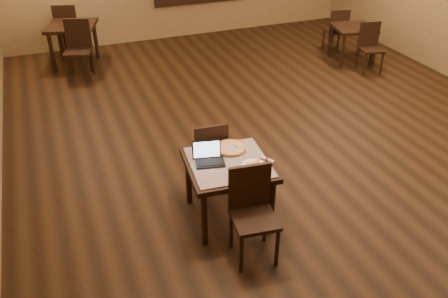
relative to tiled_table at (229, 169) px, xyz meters
name	(u,v)px	position (x,y,z in m)	size (l,w,h in m)	color
ground	(281,132)	(1.51, 1.55, -0.66)	(10.00, 10.00, 0.00)	black
tiled_table	(229,169)	(0.00, 0.00, 0.00)	(1.00, 1.00, 0.76)	black
chair_main_near	(252,208)	(0.01, -0.61, -0.08)	(0.49, 0.49, 1.02)	black
chair_main_far	(209,152)	(-0.01, 0.62, -0.12)	(0.44, 0.44, 0.95)	black
laptop	(208,156)	(-0.20, 0.10, 0.16)	(0.36, 0.31, 0.22)	black
plate	(254,166)	(0.22, -0.18, 0.11)	(0.26, 0.26, 0.01)	white
pizza_slice	(254,164)	(0.22, -0.18, 0.13)	(0.17, 0.17, 0.02)	beige
pizza_pan	(231,149)	(0.12, 0.24, 0.11)	(0.40, 0.40, 0.01)	silver
pizza_whole	(231,148)	(0.12, 0.24, 0.12)	(0.36, 0.36, 0.03)	beige
spatula	(233,147)	(0.14, 0.22, 0.13)	(0.10, 0.23, 0.01)	silver
napkin_roll	(267,159)	(0.40, -0.14, 0.12)	(0.12, 0.17, 0.04)	white
other_table_a	(353,32)	(4.20, 3.72, -0.06)	(0.92, 0.92, 0.73)	black
other_table_a_chair_near	(370,44)	(4.22, 3.17, -0.13)	(0.48, 0.48, 0.94)	black
other_table_a_chair_far	(337,28)	(4.19, 4.26, -0.13)	(0.48, 0.48, 0.94)	black
other_table_b	(72,31)	(-1.08, 5.55, 0.03)	(1.12, 1.12, 0.84)	black
other_table_b_chair_near	(78,46)	(-1.05, 4.92, -0.05)	(0.59, 0.59, 1.08)	black
other_table_b_chair_far	(68,27)	(-1.10, 6.19, -0.05)	(0.59, 0.59, 1.08)	black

